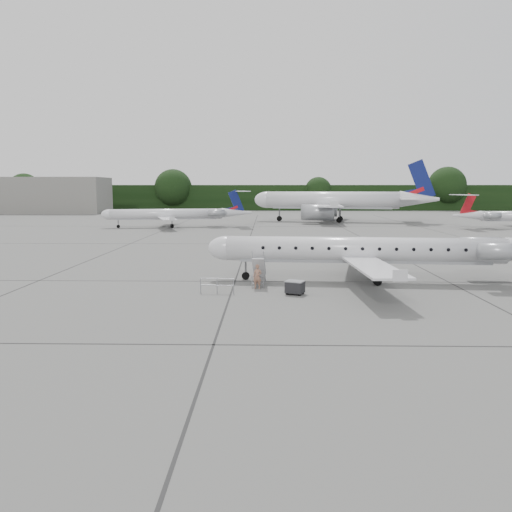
# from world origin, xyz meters

# --- Properties ---
(ground) EXTENTS (320.00, 320.00, 0.00)m
(ground) POSITION_xyz_m (0.00, 0.00, 0.00)
(ground) COLOR #5D5D5B
(ground) RESTS_ON ground
(treeline) EXTENTS (260.00, 4.00, 8.00)m
(treeline) POSITION_xyz_m (0.00, 130.00, 4.00)
(treeline) COLOR black
(treeline) RESTS_ON ground
(terminal_building) EXTENTS (40.00, 14.00, 10.00)m
(terminal_building) POSITION_xyz_m (-70.00, 110.00, 5.00)
(terminal_building) COLOR slate
(terminal_building) RESTS_ON ground
(main_regional_jet) EXTENTS (27.27, 20.59, 6.65)m
(main_regional_jet) POSITION_xyz_m (2.65, 6.24, 3.32)
(main_regional_jet) COLOR silver
(main_regional_jet) RESTS_ON ground
(airstair) EXTENTS (1.02, 2.26, 2.08)m
(airstair) POSITION_xyz_m (-5.00, 4.74, 1.04)
(airstair) COLOR silver
(airstair) RESTS_ON ground
(passenger) EXTENTS (0.72, 0.58, 1.70)m
(passenger) POSITION_xyz_m (-5.09, 3.50, 0.85)
(passenger) COLOR #976852
(passenger) RESTS_ON ground
(safety_railing) EXTENTS (2.20, 0.23, 1.00)m
(safety_railing) POSITION_xyz_m (-7.73, 1.84, 0.50)
(safety_railing) COLOR gray
(safety_railing) RESTS_ON ground
(baggage_cart) EXTENTS (1.38, 1.27, 0.96)m
(baggage_cart) POSITION_xyz_m (-2.60, 1.65, 0.48)
(baggage_cart) COLOR black
(baggage_cart) RESTS_ON ground
(bg_narrowbody) EXTENTS (38.74, 30.96, 12.47)m
(bg_narrowbody) POSITION_xyz_m (9.04, 73.75, 6.24)
(bg_narrowbody) COLOR silver
(bg_narrowbody) RESTS_ON ground
(bg_regional_left) EXTENTS (28.04, 22.46, 6.58)m
(bg_regional_left) POSITION_xyz_m (-22.24, 58.04, 3.29)
(bg_regional_left) COLOR silver
(bg_regional_left) RESTS_ON ground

